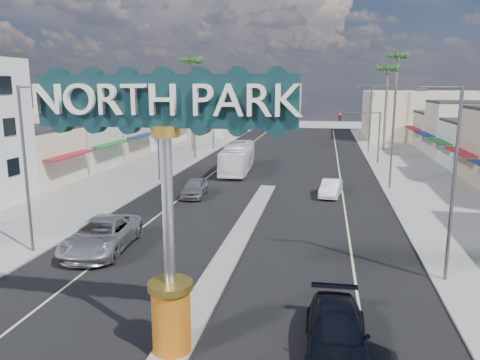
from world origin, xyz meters
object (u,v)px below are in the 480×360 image
at_px(palm_right_mid, 388,73).
at_px(city_bus, 237,158).
at_px(car_parked_left, 195,188).
at_px(car_parked_right, 331,188).
at_px(suv_right, 336,333).
at_px(gateway_sign, 167,184).
at_px(streetlight_l_far, 214,114).
at_px(palm_left_far, 191,66).
at_px(streetlight_l_mid, 159,128).
at_px(palm_right_far, 398,62).
at_px(streetlight_l_near, 28,161).
at_px(streetlight_r_near, 451,175).
at_px(streetlight_r_far, 369,116).
at_px(suv_left, 102,235).
at_px(streetlight_r_mid, 391,132).
at_px(traffic_signal_left, 209,125).
at_px(traffic_signal_right, 363,127).

xyz_separation_m(palm_right_mid, city_bus, (-17.11, -20.04, -9.12)).
bearing_deg(car_parked_left, car_parked_right, 6.73).
bearing_deg(suv_right, palm_right_mid, 80.65).
height_order(gateway_sign, streetlight_l_far, gateway_sign).
bearing_deg(city_bus, palm_left_far, 119.32).
bearing_deg(streetlight_l_mid, palm_right_far, 51.52).
bearing_deg(streetlight_l_far, streetlight_l_near, -90.00).
bearing_deg(palm_right_mid, streetlight_l_far, -170.31).
bearing_deg(streetlight_r_near, car_parked_left, 138.02).
xyz_separation_m(palm_left_far, car_parked_left, (7.50, -25.66, -10.75)).
distance_m(gateway_sign, streetlight_r_far, 51.10).
relative_size(suv_left, suv_right, 1.25).
xyz_separation_m(streetlight_r_mid, palm_right_far, (4.57, 32.00, 7.32)).
relative_size(streetlight_l_far, city_bus, 0.84).
height_order(streetlight_r_mid, streetlight_r_far, same).
bearing_deg(suv_right, streetlight_l_mid, 119.25).
distance_m(gateway_sign, palm_left_far, 50.06).
height_order(streetlight_r_mid, suv_right, streetlight_r_mid).
bearing_deg(palm_left_far, car_parked_right, -51.86).
height_order(streetlight_l_near, streetlight_r_far, same).
xyz_separation_m(suv_left, suv_right, (12.52, -8.02, -0.15)).
bearing_deg(city_bus, gateway_sign, -86.15).
relative_size(palm_right_far, car_parked_right, 3.35).
bearing_deg(city_bus, traffic_signal_left, 119.26).
bearing_deg(traffic_signal_right, suv_right, -95.17).
height_order(traffic_signal_right, city_bus, traffic_signal_right).
relative_size(gateway_sign, streetlight_r_far, 1.02).
relative_size(streetlight_r_near, palm_right_far, 0.64).
height_order(streetlight_l_mid, streetlight_r_mid, same).
xyz_separation_m(traffic_signal_left, palm_right_mid, (22.18, 12.01, 6.33)).
bearing_deg(palm_right_mid, car_parked_left, -120.30).
height_order(traffic_signal_right, streetlight_l_near, streetlight_l_near).
bearing_deg(traffic_signal_left, streetlight_r_far, 22.20).
relative_size(streetlight_r_near, palm_left_far, 0.69).
distance_m(streetlight_l_far, palm_right_mid, 24.41).
distance_m(traffic_signal_right, car_parked_right, 18.29).
xyz_separation_m(suv_right, car_parked_left, (-10.98, 21.32, -0.00)).
distance_m(traffic_signal_left, streetlight_l_near, 34.03).
bearing_deg(suv_right, gateway_sign, -170.56).
height_order(traffic_signal_right, streetlight_l_mid, streetlight_l_mid).
xyz_separation_m(traffic_signal_left, palm_right_far, (24.18, 18.01, 8.11)).
distance_m(streetlight_l_far, streetlight_r_far, 20.87).
height_order(palm_left_far, palm_right_far, palm_right_far).
xyz_separation_m(traffic_signal_right, streetlight_l_near, (-19.62, -33.99, 0.79)).
distance_m(streetlight_l_mid, suv_left, 19.71).
xyz_separation_m(traffic_signal_right, streetlight_r_far, (1.25, 8.01, 0.79)).
height_order(gateway_sign, palm_left_far, palm_left_far).
height_order(traffic_signal_left, car_parked_left, traffic_signal_left).
height_order(streetlight_r_far, palm_right_far, palm_right_far).
relative_size(palm_right_mid, palm_right_far, 0.86).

